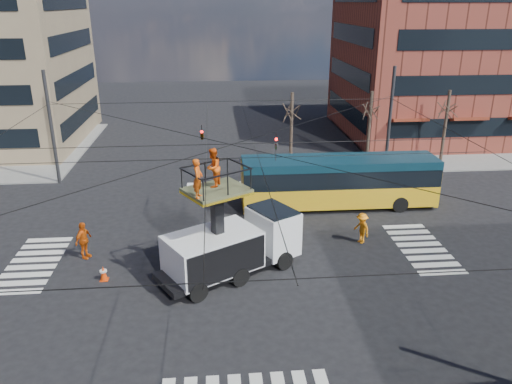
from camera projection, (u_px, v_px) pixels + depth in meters
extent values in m
plane|color=black|center=(234.00, 255.00, 25.71)|extent=(120.00, 120.00, 0.00)
cube|color=slate|center=(447.00, 140.00, 46.91)|extent=(18.00, 18.00, 0.12)
cube|color=black|center=(82.00, 116.00, 46.15)|extent=(0.12, 13.60, 1.50)
cube|color=black|center=(77.00, 79.00, 44.96)|extent=(0.12, 13.60, 1.50)
cube|color=black|center=(72.00, 41.00, 43.76)|extent=(0.12, 13.60, 1.50)
cube|color=black|center=(67.00, 0.00, 42.57)|extent=(0.12, 13.60, 1.50)
cube|color=brown|center=(453.00, 60.00, 47.29)|extent=(20.00, 16.00, 14.00)
cube|color=black|center=(489.00, 127.00, 41.48)|extent=(17.00, 0.12, 1.58)
cube|color=black|center=(346.00, 110.00, 48.12)|extent=(0.12, 13.60, 1.58)
cube|color=black|center=(496.00, 85.00, 40.23)|extent=(17.00, 0.12, 1.57)
cube|color=black|center=(349.00, 73.00, 46.86)|extent=(0.12, 13.60, 1.57)
cube|color=black|center=(504.00, 39.00, 38.97)|extent=(17.00, 0.12, 1.57)
cube|color=black|center=(351.00, 34.00, 45.61)|extent=(0.12, 13.60, 1.57)
cylinder|color=#2D2D30|center=(390.00, 122.00, 36.40)|extent=(0.24, 0.24, 8.00)
cylinder|color=#2D2D30|center=(52.00, 129.00, 34.47)|extent=(0.24, 0.24, 8.00)
cylinder|color=black|center=(225.00, 101.00, 34.83)|extent=(24.00, 0.03, 0.03)
cylinder|color=black|center=(251.00, 281.00, 12.51)|extent=(24.00, 0.03, 0.03)
cylinder|color=black|center=(474.00, 143.00, 24.63)|extent=(0.03, 24.00, 0.03)
cylinder|color=black|center=(232.00, 145.00, 23.60)|extent=(24.02, 24.02, 0.03)
cylinder|color=black|center=(232.00, 145.00, 23.60)|extent=(24.02, 24.02, 0.03)
cylinder|color=black|center=(233.00, 158.00, 22.59)|extent=(24.00, 0.03, 0.03)
cylinder|color=black|center=(231.00, 144.00, 24.82)|extent=(24.00, 0.03, 0.03)
cylinder|color=black|center=(206.00, 153.00, 23.64)|extent=(0.03, 24.00, 0.03)
cylinder|color=black|center=(257.00, 152.00, 23.84)|extent=(0.03, 24.00, 0.03)
imported|color=black|center=(276.00, 143.00, 26.87)|extent=(0.16, 0.20, 1.00)
imported|color=black|center=(202.00, 131.00, 28.32)|extent=(0.26, 1.24, 0.50)
cylinder|color=#382B21|center=(291.00, 132.00, 37.59)|extent=(0.24, 0.24, 6.00)
cylinder|color=#382B21|center=(369.00, 131.00, 38.07)|extent=(0.24, 0.24, 6.00)
cylinder|color=#382B21|center=(445.00, 129.00, 38.56)|extent=(0.24, 0.24, 6.00)
cube|color=black|center=(230.00, 263.00, 23.81)|extent=(7.14, 5.47, 0.30)
cube|color=silver|center=(273.00, 231.00, 24.87)|extent=(2.77, 2.98, 2.20)
cube|color=black|center=(273.00, 216.00, 24.58)|extent=(2.55, 2.79, 0.80)
cube|color=silver|center=(213.00, 252.00, 22.99)|extent=(4.89, 4.30, 1.80)
cylinder|color=black|center=(284.00, 260.00, 24.28)|extent=(0.95, 0.76, 0.90)
cylinder|color=black|center=(256.00, 243.00, 26.02)|extent=(0.95, 0.76, 0.90)
cylinder|color=black|center=(240.00, 276.00, 22.86)|extent=(0.95, 0.76, 0.90)
cylinder|color=black|center=(214.00, 257.00, 24.61)|extent=(0.95, 0.76, 0.90)
cylinder|color=black|center=(198.00, 292.00, 21.66)|extent=(0.95, 0.76, 0.90)
cylinder|color=black|center=(173.00, 270.00, 23.41)|extent=(0.95, 0.76, 0.90)
cube|color=black|center=(217.00, 221.00, 22.63)|extent=(0.62, 0.62, 3.04)
cube|color=#4B4F2F|center=(216.00, 190.00, 22.09)|extent=(3.31, 3.13, 0.12)
cube|color=yellow|center=(217.00, 192.00, 22.13)|extent=(3.31, 3.13, 0.12)
imported|color=#E7530E|center=(198.00, 178.00, 20.80)|extent=(0.51, 0.68, 1.69)
imported|color=#E7530E|center=(213.00, 168.00, 22.03)|extent=(0.94, 1.04, 1.76)
cube|color=gold|center=(338.00, 192.00, 31.49)|extent=(12.12, 2.65, 1.30)
cube|color=black|center=(339.00, 175.00, 31.06)|extent=(12.12, 2.60, 1.10)
cube|color=#0C2A37|center=(340.00, 162.00, 30.78)|extent=(12.12, 2.65, 0.50)
cube|color=gold|center=(244.00, 185.00, 30.81)|extent=(0.26, 2.47, 2.80)
cube|color=gold|center=(431.00, 180.00, 31.72)|extent=(0.26, 2.47, 2.80)
cube|color=black|center=(243.00, 203.00, 31.21)|extent=(0.16, 2.60, 0.30)
cube|color=gold|center=(246.00, 166.00, 30.37)|extent=(0.11, 1.60, 0.35)
cylinder|color=black|center=(274.00, 208.00, 30.23)|extent=(1.00, 0.30, 1.00)
cylinder|color=black|center=(269.00, 194.00, 32.43)|extent=(1.00, 0.30, 1.00)
cylinder|color=black|center=(400.00, 204.00, 30.83)|extent=(1.00, 0.30, 1.00)
cylinder|color=black|center=(387.00, 191.00, 33.03)|extent=(1.00, 0.30, 1.00)
cone|color=red|center=(104.00, 273.00, 23.31)|extent=(0.36, 0.36, 0.74)
imported|color=#D1520D|center=(84.00, 240.00, 25.12)|extent=(0.92, 1.25, 1.96)
imported|color=orange|center=(362.00, 228.00, 26.78)|extent=(1.00, 1.26, 1.71)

